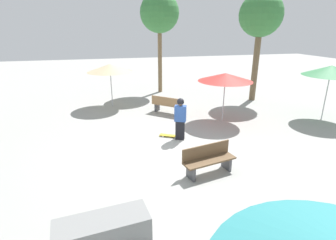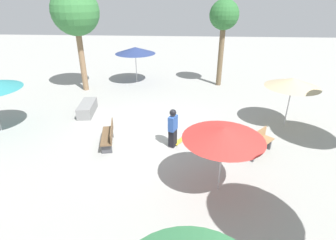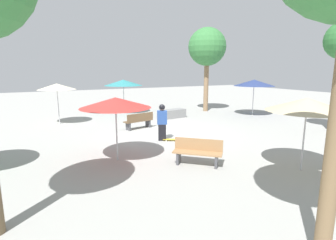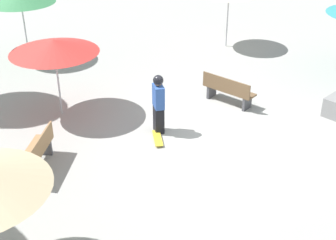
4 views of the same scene
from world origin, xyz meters
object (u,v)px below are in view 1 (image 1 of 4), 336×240
bench_near (167,105)px  palm_tree_center_left (261,16)px  skater_main (180,118)px  shade_umbrella_green (331,71)px  skateboard (170,135)px  bench_far (208,160)px  shade_umbrella_red (225,77)px  concrete_ledge (103,231)px  palm_tree_far_back (160,14)px  shade_umbrella_tan (110,68)px

bench_near → palm_tree_center_left: (-1.27, 5.51, 4.18)m
skater_main → shade_umbrella_green: (-0.59, 7.10, 1.39)m
skateboard → bench_near: bearing=-72.8°
bench_far → shade_umbrella_red: (-4.15, 2.43, 1.58)m
shade_umbrella_green → skater_main: bearing=-85.2°
palm_tree_center_left → concrete_ledge: bearing=-44.0°
palm_tree_far_back → shade_umbrella_tan: bearing=-50.2°
skateboard → shade_umbrella_green: shade_umbrella_green is taller
bench_near → shade_umbrella_green: 7.51m
bench_far → palm_tree_center_left: (-7.12, 5.75, 4.18)m
palm_tree_center_left → palm_tree_far_back: 5.88m
skater_main → shade_umbrella_tan: size_ratio=0.68×
shade_umbrella_green → shade_umbrella_tan: bearing=-116.1°
concrete_ledge → bench_far: bearing=122.9°
bench_far → concrete_ledge: bearing=20.7°
skater_main → bench_far: (2.58, 0.08, -0.44)m
skateboard → bench_far: bearing=127.8°
skateboard → skater_main: bearing=168.9°
shade_umbrella_tan → shade_umbrella_green: shade_umbrella_green is taller
concrete_ledge → bench_far: bench_far is taller
skater_main → skateboard: skater_main is taller
palm_tree_far_back → bench_far: bearing=-5.1°
shade_umbrella_tan → shade_umbrella_green: (4.58, 9.36, 0.19)m
bench_near → shade_umbrella_green: bearing=22.0°
concrete_ledge → shade_umbrella_red: bearing=138.2°
bench_far → shade_umbrella_tan: 8.26m
palm_tree_center_left → palm_tree_far_back: palm_tree_far_back is taller
skater_main → shade_umbrella_red: 3.17m
bench_near → concrete_ledge: bearing=-69.3°
shade_umbrella_red → bench_far: bearing=-30.4°
concrete_ledge → bench_far: size_ratio=1.14×
bench_near → bench_far: same height
concrete_ledge → palm_tree_center_left: 13.36m
palm_tree_center_left → palm_tree_far_back: bearing=-124.9°
shade_umbrella_green → skateboard: bearing=-87.7°
skater_main → shade_umbrella_red: size_ratio=0.67×
skateboard → palm_tree_center_left: palm_tree_center_left is taller
skateboard → bench_near: (-2.97, 0.65, 0.37)m
skater_main → palm_tree_center_left: 8.28m
bench_far → shade_umbrella_tan: size_ratio=0.70×
bench_near → shade_umbrella_red: bearing=5.7°
skater_main → bench_far: bearing=115.0°
palm_tree_center_left → shade_umbrella_red: bearing=-48.1°
skateboard → shade_umbrella_red: size_ratio=0.33×
bench_near → palm_tree_center_left: palm_tree_center_left is taller
concrete_ledge → palm_tree_center_left: bearing=136.0°
skater_main → bench_far: skater_main is taller
concrete_ledge → palm_tree_center_left: (-9.08, 8.79, 4.33)m
skateboard → concrete_ledge: 5.51m
concrete_ledge → shade_umbrella_red: size_ratio=0.79×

